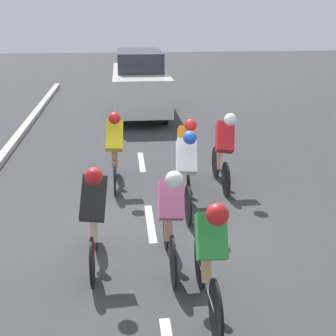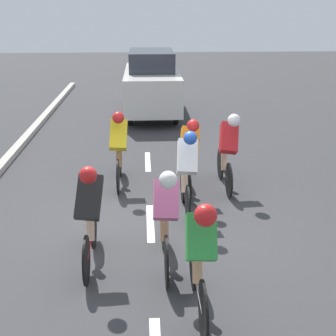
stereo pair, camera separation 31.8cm
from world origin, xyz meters
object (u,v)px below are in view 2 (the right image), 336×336
(cyclist_black, at_px, (89,213))
(support_car, at_px, (152,83))
(cyclist_yellow, at_px, (119,147))
(cyclist_pink, at_px, (166,216))
(cyclist_red, at_px, (228,148))
(cyclist_green, at_px, (200,255))
(cyclist_white, at_px, (187,170))
(cyclist_orange, at_px, (189,155))

(cyclist_black, relative_size, support_car, 0.37)
(cyclist_black, xyz_separation_m, support_car, (-1.02, -9.48, 0.22))
(cyclist_yellow, relative_size, cyclist_pink, 0.99)
(cyclist_black, distance_m, support_car, 9.54)
(cyclist_black, relative_size, cyclist_red, 0.98)
(cyclist_green, bearing_deg, cyclist_white, -92.21)
(cyclist_pink, bearing_deg, support_car, -90.12)
(cyclist_white, height_order, cyclist_pink, cyclist_white)
(cyclist_yellow, height_order, cyclist_pink, cyclist_yellow)
(cyclist_red, xyz_separation_m, cyclist_pink, (1.32, 2.84, -0.04))
(cyclist_orange, bearing_deg, cyclist_green, 86.53)
(cyclist_white, bearing_deg, cyclist_pink, 75.83)
(cyclist_orange, bearing_deg, cyclist_pink, 77.96)
(cyclist_yellow, relative_size, cyclist_white, 0.99)
(cyclist_orange, relative_size, support_car, 0.38)
(cyclist_green, relative_size, cyclist_pink, 1.03)
(cyclist_red, distance_m, support_car, 6.85)
(cyclist_yellow, bearing_deg, cyclist_white, 130.51)
(cyclist_black, height_order, cyclist_orange, cyclist_black)
(cyclist_black, bearing_deg, cyclist_pink, 175.06)
(cyclist_white, bearing_deg, cyclist_black, 48.74)
(cyclist_white, bearing_deg, support_car, -86.97)
(cyclist_red, distance_m, cyclist_pink, 3.14)
(cyclist_white, bearing_deg, cyclist_green, 87.79)
(cyclist_red, relative_size, cyclist_pink, 0.98)
(cyclist_black, relative_size, cyclist_yellow, 0.97)
(cyclist_red, bearing_deg, cyclist_green, 75.73)
(cyclist_pink, bearing_deg, cyclist_orange, -102.04)
(cyclist_yellow, xyz_separation_m, cyclist_white, (-1.19, 1.39, -0.01))
(cyclist_black, distance_m, cyclist_pink, 1.01)
(cyclist_red, relative_size, cyclist_white, 0.98)
(cyclist_pink, bearing_deg, cyclist_green, 107.05)
(cyclist_orange, height_order, cyclist_white, cyclist_white)
(cyclist_black, height_order, support_car, support_car)
(cyclist_white, distance_m, cyclist_pink, 1.78)
(cyclist_orange, xyz_separation_m, cyclist_white, (0.11, 0.84, 0.01))
(cyclist_orange, height_order, cyclist_red, cyclist_red)
(support_car, bearing_deg, cyclist_red, 100.95)
(cyclist_orange, xyz_separation_m, cyclist_pink, (0.55, 2.57, -0.01))
(cyclist_red, bearing_deg, cyclist_white, 51.58)
(cyclist_yellow, distance_m, cyclist_green, 4.32)
(cyclist_orange, bearing_deg, support_car, -85.69)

